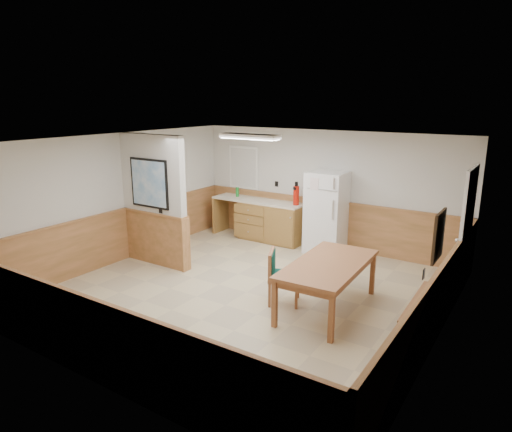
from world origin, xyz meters
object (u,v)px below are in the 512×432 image
Objects in this scene: soap_bottle at (237,192)px; dining_bench at (424,309)px; dining_chair at (279,273)px; dining_table at (328,268)px; fire_extinguisher at (296,195)px; refrigerator at (326,213)px.

dining_bench is at bearing -26.96° from soap_bottle.
dining_chair is 3.91m from soap_bottle.
fire_extinguisher reaches higher than dining_table.
fire_extinguisher reaches higher than dining_chair.
dining_chair is (0.42, -2.66, -0.35)m from refrigerator.
fire_extinguisher is at bearing 171.90° from refrigerator.
soap_bottle is at bearing 175.75° from refrigerator.
dining_table is at bearing -9.80° from dining_chair.
dining_chair is (-0.75, -0.19, -0.17)m from dining_table.
refrigerator is 2.72m from dining_chair.
refrigerator is 2.74m from dining_table.
refrigerator is at bearing -2.20° from soap_bottle.
soap_bottle reaches higher than dining_chair.
refrigerator is 7.60× the size of soap_bottle.
dining_chair is (-2.14, -0.27, 0.15)m from dining_bench.
dining_bench is 2.99× the size of fire_extinguisher.
soap_bottle is at bearing 110.75° from dining_chair.
refrigerator is at bearing 112.91° from dining_table.
refrigerator is 2.32m from soap_bottle.
dining_bench is 6.75× the size of soap_bottle.
refrigerator is 1.13× the size of dining_bench.
soap_bottle is (-4.88, 2.48, 0.67)m from dining_bench.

